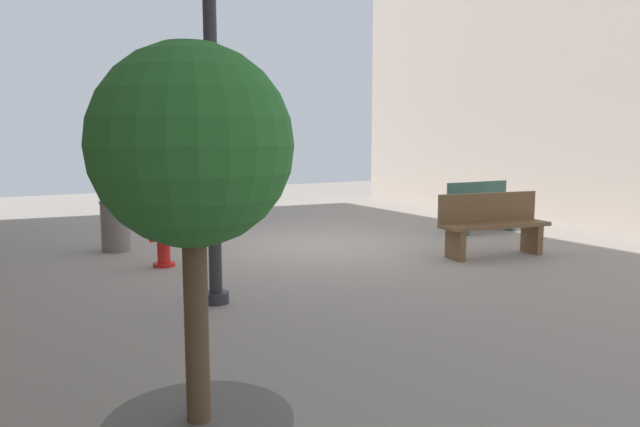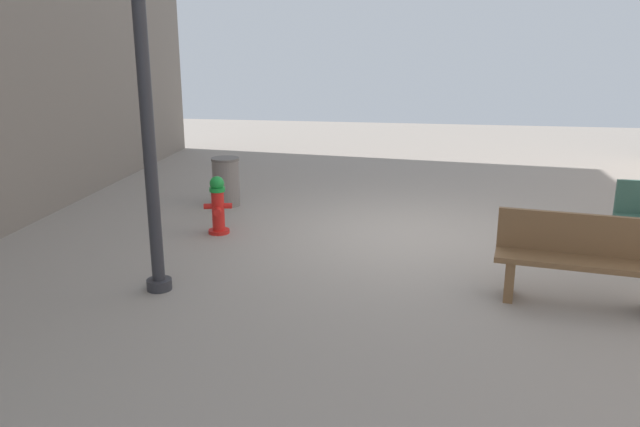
% 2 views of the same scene
% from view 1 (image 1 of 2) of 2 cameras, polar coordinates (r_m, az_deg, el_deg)
% --- Properties ---
extents(ground_plane, '(23.40, 23.40, 0.00)m').
position_cam_1_polar(ground_plane, '(9.84, -0.28, -3.10)').
color(ground_plane, gray).
extents(fire_hydrant, '(0.41, 0.38, 0.84)m').
position_cam_1_polar(fire_hydrant, '(8.46, -14.94, -2.21)').
color(fire_hydrant, red).
rests_on(fire_hydrant, ground_plane).
extents(bench_near, '(1.50, 0.45, 0.95)m').
position_cam_1_polar(bench_near, '(11.62, 15.40, 0.68)').
color(bench_near, '#33594C').
rests_on(bench_near, ground_plane).
extents(bench_far, '(1.80, 0.72, 0.95)m').
position_cam_1_polar(bench_far, '(9.29, 16.37, -0.90)').
color(bench_far, brown).
rests_on(bench_far, ground_plane).
extents(planter_tree, '(0.90, 0.90, 2.20)m').
position_cam_1_polar(planter_tree, '(2.70, -12.05, -4.61)').
color(planter_tree, slate).
rests_on(planter_tree, ground_plane).
extents(street_lamp, '(0.36, 0.36, 4.52)m').
position_cam_1_polar(street_lamp, '(6.40, -10.60, 16.05)').
color(street_lamp, '#2D2D33').
rests_on(street_lamp, ground_plane).
extents(trash_bin, '(0.46, 0.46, 0.80)m').
position_cam_1_polar(trash_bin, '(9.84, -19.21, -1.14)').
color(trash_bin, slate).
rests_on(trash_bin, ground_plane).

